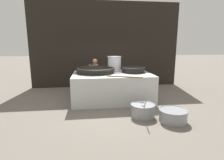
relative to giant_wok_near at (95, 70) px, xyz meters
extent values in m
plane|color=slate|center=(0.62, -0.21, -1.13)|extent=(60.00, 60.00, 0.00)
cube|color=black|center=(0.62, 2.18, 0.95)|extent=(7.33, 0.24, 4.15)
cube|color=silver|center=(0.62, -0.21, -0.62)|extent=(2.91, 1.94, 1.02)
cylinder|color=black|center=(0.00, 0.00, -0.03)|extent=(1.42, 1.42, 0.15)
torus|color=black|center=(0.00, 0.00, 0.04)|extent=(1.48, 1.48, 0.11)
cylinder|color=black|center=(1.47, -0.06, -0.02)|extent=(0.90, 0.90, 0.18)
torus|color=black|center=(1.47, -0.06, 0.07)|extent=(0.93, 0.93, 0.07)
cylinder|color=silver|center=(0.80, 0.46, 0.18)|extent=(0.54, 0.54, 0.58)
torus|color=silver|center=(0.80, 0.46, 0.47)|extent=(0.58, 0.58, 0.04)
cylinder|color=brown|center=(0.92, -1.08, -0.09)|extent=(1.13, 0.47, 0.04)
cube|color=brown|center=(1.42, -1.28, -0.10)|extent=(0.15, 0.14, 0.02)
cylinder|color=#9E7551|center=(0.04, 1.02, -0.77)|extent=(0.11, 0.11, 0.73)
cylinder|color=#9E7551|center=(0.00, 1.17, -0.77)|extent=(0.11, 0.11, 0.73)
cube|color=#334C72|center=(0.02, 1.09, -0.62)|extent=(0.22, 0.26, 0.47)
cube|color=#9E7551|center=(0.02, 1.09, -0.14)|extent=(0.24, 0.46, 0.54)
cylinder|color=#9E7551|center=(-0.02, 0.86, -0.14)|extent=(0.31, 0.15, 0.49)
cylinder|color=#9E7551|center=(-0.12, 1.29, -0.14)|extent=(0.31, 0.15, 0.49)
sphere|color=#9E7551|center=(0.02, 1.09, 0.24)|extent=(0.21, 0.21, 0.21)
cylinder|color=gray|center=(1.31, -1.96, -0.95)|extent=(0.69, 0.69, 0.36)
torus|color=gray|center=(1.31, -1.96, -0.77)|extent=(0.72, 0.72, 0.03)
cylinder|color=tan|center=(1.31, -1.96, -0.87)|extent=(0.61, 0.61, 0.09)
sphere|color=gray|center=(1.29, -2.08, -0.79)|extent=(0.12, 0.12, 0.12)
cylinder|color=gray|center=(1.26, -2.30, -0.63)|extent=(0.09, 0.46, 0.34)
cylinder|color=gray|center=(2.03, -2.41, -0.97)|extent=(0.74, 0.74, 0.33)
torus|color=gray|center=(2.03, -2.41, -0.80)|extent=(0.77, 0.77, 0.04)
cylinder|color=orange|center=(2.03, -2.41, -0.89)|extent=(0.65, 0.65, 0.08)
cylinder|color=orange|center=(2.04, -2.36, -0.83)|extent=(0.05, 0.05, 0.04)
cylinder|color=orange|center=(2.10, -2.47, -0.83)|extent=(0.06, 0.07, 0.04)
cylinder|color=orange|center=(2.11, -2.17, -0.84)|extent=(0.03, 0.03, 0.03)
cylinder|color=orange|center=(2.00, -2.53, -0.84)|extent=(0.06, 0.06, 0.02)
cylinder|color=orange|center=(2.10, -2.46, -0.83)|extent=(0.06, 0.07, 0.04)
cylinder|color=orange|center=(2.00, -2.54, -0.84)|extent=(0.03, 0.05, 0.02)
camera|label=1|loc=(-0.20, -6.66, 0.93)|focal=28.00mm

